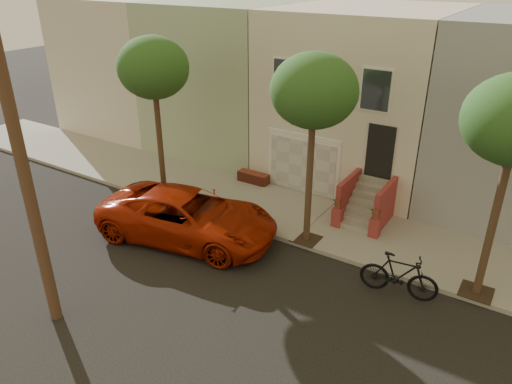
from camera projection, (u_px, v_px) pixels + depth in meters
The scene contains 7 objects.
ground at pixel (215, 292), 14.08m from camera, with size 90.00×90.00×0.00m, color black.
sidewalk at pixel (300, 216), 18.12m from camera, with size 40.00×3.70×0.15m, color gray.
house_row at pixel (365, 91), 21.02m from camera, with size 33.10×11.70×7.00m.
tree_left at pixel (153, 69), 17.44m from camera, with size 2.70×2.57×6.30m.
tree_mid at pixel (314, 92), 14.29m from camera, with size 2.70×2.57×6.30m.
pickup_truck at pixel (188, 216), 16.50m from camera, with size 2.87×6.23×1.73m, color #9E1D05.
motorcycle at pixel (399, 275), 13.70m from camera, with size 0.63×2.23×1.34m, color black.
Camera 1 is at (7.16, -8.99, 8.74)m, focal length 33.62 mm.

